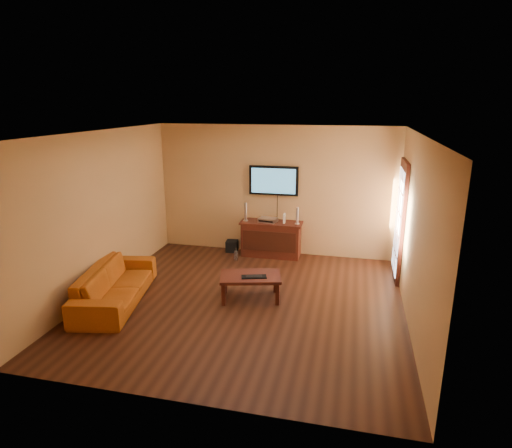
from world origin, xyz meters
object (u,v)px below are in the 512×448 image
(coffee_table, at_px, (251,278))
(sofa, at_px, (115,279))
(game_console, at_px, (284,218))
(media_console, at_px, (271,239))
(speaker_right, at_px, (297,216))
(bottle, at_px, (236,256))
(subwoofer, at_px, (232,246))
(keyboard, at_px, (254,277))
(speaker_left, at_px, (246,213))
(television, at_px, (274,181))
(av_receiver, at_px, (268,220))

(coffee_table, xyz_separation_m, sofa, (-2.11, -0.59, 0.04))
(sofa, height_order, game_console, game_console)
(media_console, distance_m, speaker_right, 0.76)
(speaker_right, xyz_separation_m, bottle, (-1.19, -0.43, -0.80))
(coffee_table, height_order, subwoofer, coffee_table)
(keyboard, bearing_deg, speaker_left, 107.80)
(media_console, relative_size, sofa, 0.63)
(television, bearing_deg, sofa, -125.08)
(television, xyz_separation_m, game_console, (0.27, -0.21, -0.73))
(subwoofer, bearing_deg, sofa, -118.01)
(av_receiver, xyz_separation_m, subwoofer, (-0.81, 0.07, -0.66))
(speaker_left, relative_size, keyboard, 0.90)
(speaker_right, height_order, game_console, speaker_right)
(av_receiver, bearing_deg, sofa, -117.21)
(sofa, distance_m, game_console, 3.57)
(coffee_table, relative_size, keyboard, 2.55)
(subwoofer, relative_size, keyboard, 0.57)
(coffee_table, bearing_deg, speaker_right, 77.13)
(television, bearing_deg, speaker_left, -156.73)
(sofa, distance_m, speaker_left, 3.10)
(bottle, bearing_deg, media_console, 35.56)
(speaker_left, xyz_separation_m, av_receiver, (0.47, 0.03, -0.14))
(keyboard, bearing_deg, game_console, 86.56)
(speaker_right, distance_m, subwoofer, 1.63)
(av_receiver, height_order, bottle, av_receiver)
(television, height_order, sofa, television)
(sofa, height_order, keyboard, sofa)
(speaker_left, bearing_deg, game_console, 1.62)
(coffee_table, distance_m, av_receiver, 2.15)
(game_console, bearing_deg, coffee_table, -96.86)
(media_console, relative_size, coffee_table, 1.17)
(speaker_left, xyz_separation_m, subwoofer, (-0.34, 0.10, -0.80))
(bottle, bearing_deg, av_receiver, 38.64)
(subwoofer, bearing_deg, television, 3.68)
(coffee_table, distance_m, subwoofer, 2.38)
(av_receiver, xyz_separation_m, bottle, (-0.57, -0.46, -0.68))
(av_receiver, bearing_deg, coffee_table, -77.23)
(television, distance_m, keyboard, 2.64)
(sofa, height_order, bottle, sofa)
(subwoofer, bearing_deg, game_console, -8.85)
(media_console, height_order, speaker_left, speaker_left)
(sofa, bearing_deg, av_receiver, -47.48)
(media_console, bearing_deg, television, 90.00)
(television, distance_m, sofa, 3.73)
(coffee_table, bearing_deg, keyboard, -42.50)
(sofa, xyz_separation_m, bottle, (1.39, 2.24, -0.29))
(television, height_order, game_console, television)
(sofa, xyz_separation_m, subwoofer, (1.16, 2.76, -0.28))
(speaker_right, xyz_separation_m, av_receiver, (-0.62, 0.03, -0.12))
(sofa, relative_size, bottle, 9.04)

